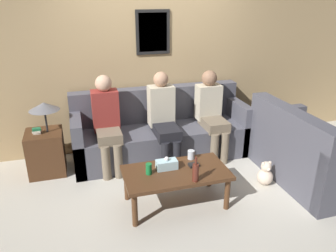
{
  "coord_description": "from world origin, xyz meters",
  "views": [
    {
      "loc": [
        -1.11,
        -3.68,
        2.21
      ],
      "look_at": [
        -0.08,
        -0.15,
        0.71
      ],
      "focal_mm": 35.0,
      "sensor_mm": 36.0,
      "label": 1
    }
  ],
  "objects_px": {
    "person_right": "(211,111)",
    "person_middle": "(164,116)",
    "couch_side": "(304,155)",
    "drinking_glass": "(191,155)",
    "person_left": "(107,120)",
    "coffee_table": "(176,175)",
    "couch_main": "(161,133)",
    "wine_bottle": "(196,172)",
    "teddy_bear": "(265,174)"
  },
  "relations": [
    {
      "from": "person_right",
      "to": "person_middle",
      "type": "bearing_deg",
      "value": -176.14
    },
    {
      "from": "couch_side",
      "to": "drinking_glass",
      "type": "relative_size",
      "value": 14.6
    },
    {
      "from": "drinking_glass",
      "to": "person_left",
      "type": "relative_size",
      "value": 0.08
    },
    {
      "from": "coffee_table",
      "to": "person_left",
      "type": "relative_size",
      "value": 0.91
    },
    {
      "from": "coffee_table",
      "to": "drinking_glass",
      "type": "bearing_deg",
      "value": 41.26
    },
    {
      "from": "couch_side",
      "to": "person_right",
      "type": "relative_size",
      "value": 1.25
    },
    {
      "from": "couch_main",
      "to": "person_middle",
      "type": "bearing_deg",
      "value": -94.62
    },
    {
      "from": "couch_side",
      "to": "wine_bottle",
      "type": "distance_m",
      "value": 1.6
    },
    {
      "from": "person_middle",
      "to": "teddy_bear",
      "type": "relative_size",
      "value": 4.02
    },
    {
      "from": "drinking_glass",
      "to": "wine_bottle",
      "type": "bearing_deg",
      "value": -104.85
    },
    {
      "from": "wine_bottle",
      "to": "couch_main",
      "type": "bearing_deg",
      "value": 88.8
    },
    {
      "from": "couch_main",
      "to": "teddy_bear",
      "type": "bearing_deg",
      "value": -48.2
    },
    {
      "from": "coffee_table",
      "to": "person_right",
      "type": "relative_size",
      "value": 0.94
    },
    {
      "from": "teddy_bear",
      "to": "couch_side",
      "type": "bearing_deg",
      "value": -2.52
    },
    {
      "from": "couch_main",
      "to": "drinking_glass",
      "type": "xyz_separation_m",
      "value": [
        0.09,
        -1.0,
        0.14
      ]
    },
    {
      "from": "couch_main",
      "to": "person_left",
      "type": "height_order",
      "value": "person_left"
    },
    {
      "from": "couch_side",
      "to": "wine_bottle",
      "type": "relative_size",
      "value": 5.52
    },
    {
      "from": "drinking_glass",
      "to": "person_right",
      "type": "relative_size",
      "value": 0.09
    },
    {
      "from": "couch_main",
      "to": "person_middle",
      "type": "xyz_separation_m",
      "value": [
        -0.02,
        -0.21,
        0.34
      ]
    },
    {
      "from": "couch_main",
      "to": "drinking_glass",
      "type": "height_order",
      "value": "couch_main"
    },
    {
      "from": "couch_main",
      "to": "drinking_glass",
      "type": "distance_m",
      "value": 1.01
    },
    {
      "from": "person_left",
      "to": "teddy_bear",
      "type": "bearing_deg",
      "value": -28.88
    },
    {
      "from": "drinking_glass",
      "to": "coffee_table",
      "type": "bearing_deg",
      "value": -138.74
    },
    {
      "from": "person_right",
      "to": "couch_main",
      "type": "bearing_deg",
      "value": 166.58
    },
    {
      "from": "couch_main",
      "to": "coffee_table",
      "type": "distance_m",
      "value": 1.23
    },
    {
      "from": "person_right",
      "to": "teddy_bear",
      "type": "height_order",
      "value": "person_right"
    },
    {
      "from": "person_middle",
      "to": "teddy_bear",
      "type": "height_order",
      "value": "person_middle"
    },
    {
      "from": "wine_bottle",
      "to": "person_right",
      "type": "distance_m",
      "value": 1.49
    },
    {
      "from": "drinking_glass",
      "to": "couch_side",
      "type": "bearing_deg",
      "value": -6.59
    },
    {
      "from": "teddy_bear",
      "to": "coffee_table",
      "type": "bearing_deg",
      "value": -176.12
    },
    {
      "from": "couch_side",
      "to": "teddy_bear",
      "type": "height_order",
      "value": "couch_side"
    },
    {
      "from": "coffee_table",
      "to": "person_middle",
      "type": "xyz_separation_m",
      "value": [
        0.14,
        1.01,
        0.31
      ]
    },
    {
      "from": "person_left",
      "to": "person_middle",
      "type": "height_order",
      "value": "same"
    },
    {
      "from": "wine_bottle",
      "to": "person_right",
      "type": "height_order",
      "value": "person_right"
    },
    {
      "from": "coffee_table",
      "to": "couch_main",
      "type": "bearing_deg",
      "value": 82.46
    },
    {
      "from": "person_left",
      "to": "couch_side",
      "type": "bearing_deg",
      "value": -23.72
    },
    {
      "from": "coffee_table",
      "to": "person_middle",
      "type": "bearing_deg",
      "value": 81.84
    },
    {
      "from": "coffee_table",
      "to": "person_right",
      "type": "xyz_separation_m",
      "value": [
        0.86,
        1.06,
        0.3
      ]
    },
    {
      "from": "couch_main",
      "to": "wine_bottle",
      "type": "height_order",
      "value": "couch_main"
    },
    {
      "from": "coffee_table",
      "to": "wine_bottle",
      "type": "relative_size",
      "value": 4.15
    },
    {
      "from": "teddy_bear",
      "to": "wine_bottle",
      "type": "bearing_deg",
      "value": -162.92
    },
    {
      "from": "drinking_glass",
      "to": "person_middle",
      "type": "relative_size",
      "value": 0.08
    },
    {
      "from": "couch_main",
      "to": "coffee_table",
      "type": "xyz_separation_m",
      "value": [
        -0.16,
        -1.22,
        0.03
      ]
    },
    {
      "from": "person_right",
      "to": "drinking_glass",
      "type": "bearing_deg",
      "value": -125.79
    },
    {
      "from": "person_left",
      "to": "person_middle",
      "type": "distance_m",
      "value": 0.75
    },
    {
      "from": "couch_side",
      "to": "couch_main",
      "type": "bearing_deg",
      "value": 52.69
    },
    {
      "from": "wine_bottle",
      "to": "person_left",
      "type": "relative_size",
      "value": 0.22
    },
    {
      "from": "couch_main",
      "to": "wine_bottle",
      "type": "bearing_deg",
      "value": -91.2
    },
    {
      "from": "drinking_glass",
      "to": "person_left",
      "type": "bearing_deg",
      "value": 135.54
    },
    {
      "from": "person_middle",
      "to": "person_left",
      "type": "bearing_deg",
      "value": 175.72
    }
  ]
}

